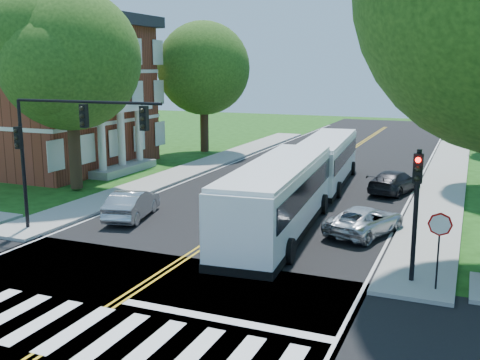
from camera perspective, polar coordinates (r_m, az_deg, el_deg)
The scene contains 21 objects.
ground at distance 17.01m, azimuth -15.25°, elevation -13.76°, with size 140.00×140.00×0.00m, color #183F0F.
road at distance 32.34m, azimuth 4.56°, elevation -1.33°, with size 14.00×96.00×0.01m, color black.
cross_road at distance 17.01m, azimuth -15.25°, elevation -13.74°, with size 60.00×12.00×0.01m, color black.
center_line at distance 36.08m, azimuth 6.53°, elevation -0.01°, with size 0.36×70.00×0.01m, color gold.
edge_line_w at distance 38.48m, azimuth -3.24°, elevation 0.76°, with size 0.12×70.00×0.01m, color silver.
edge_line_e at distance 34.87m, azimuth 17.33°, elevation -0.87°, with size 0.12×70.00×0.01m, color silver.
crosswalk at distance 16.66m, azimuth -16.34°, elevation -14.33°, with size 12.60×3.00×0.01m, color silver.
stop_bar at distance 16.57m, azimuth -1.79°, elevation -13.99°, with size 6.60×0.40×0.01m, color silver.
sidewalk_nw at distance 41.77m, azimuth -3.30°, elevation 1.69°, with size 2.60×40.00×0.15m, color gray.
sidewalk_ne at distance 37.71m, azimuth 20.04°, elevation -0.05°, with size 2.60×40.00×0.15m, color gray.
tree_west_near at distance 33.57m, azimuth -16.95°, elevation 11.63°, with size 8.00×8.00×11.40m.
tree_west_far at distance 46.84m, azimuth -3.71°, elevation 11.25°, with size 7.60×7.60×10.67m.
brick_building at distance 45.06m, azimuth -22.32°, elevation 8.41°, with size 20.00×13.00×10.80m.
signal_nw at distance 24.29m, azimuth -17.50°, elevation 4.41°, with size 7.15×0.46×5.66m.
signal_ne at distance 18.98m, azimuth 17.48°, elevation -1.78°, with size 0.30×0.46×4.40m.
stop_sign at distance 18.72m, azimuth 19.61°, elevation -5.05°, with size 0.76×0.08×2.53m.
bus_lead at distance 24.21m, azimuth 3.96°, elevation -1.67°, with size 3.65×12.20×3.11m.
bus_follow at distance 34.72m, azimuth 8.76°, elevation 2.03°, with size 3.43×11.35×2.89m.
hatchback at distance 27.24m, azimuth -10.91°, elevation -2.43°, with size 1.46×4.18×1.38m, color #A5A8AC.
suv at distance 24.87m, azimuth 12.61°, elevation -4.03°, with size 2.01×4.37×1.21m, color silver.
dark_sedan at distance 33.36m, azimuth 15.43°, elevation -0.17°, with size 1.81×4.44×1.29m, color black.
Camera 1 is at (9.71, -12.02, 7.13)m, focal length 42.00 mm.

